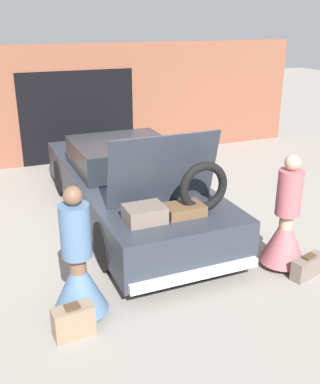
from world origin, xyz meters
name	(u,v)px	position (x,y,z in m)	size (l,w,h in m)	color
ground_plane	(130,217)	(0.00, 0.00, 0.00)	(40.00, 40.00, 0.00)	gray
garage_wall_back	(77,105)	(0.00, 3.81, 1.39)	(12.00, 0.14, 2.80)	brown
car	(129,185)	(0.00, 0.00, 0.61)	(1.95, 5.26, 1.90)	#2D333D
person_left	(78,272)	(-1.47, -2.48, 0.59)	(0.66, 0.66, 1.66)	brown
person_right	(285,228)	(1.47, -2.46, 0.59)	(0.65, 0.65, 1.67)	tan
suitcase_beside_left_person	(73,321)	(-1.64, -2.83, 0.18)	(0.48, 0.26, 0.40)	#8C7259
suitcase_beside_right_person	(308,267)	(1.62, -2.83, 0.15)	(0.58, 0.32, 0.32)	#75665B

